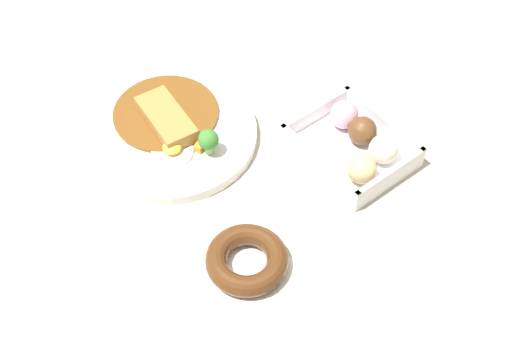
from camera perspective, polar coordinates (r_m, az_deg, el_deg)
ground_plane at (r=1.21m, az=-4.01°, el=2.57°), size 1.60×1.60×0.00m
curry_plate at (r=1.21m, az=-6.58°, el=3.06°), size 0.28×0.28×0.06m
donut_box at (r=1.18m, az=7.77°, el=1.96°), size 0.18×0.15×0.06m
chocolate_ring_donut at (r=1.05m, az=-0.72°, el=-6.96°), size 0.13×0.13×0.03m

